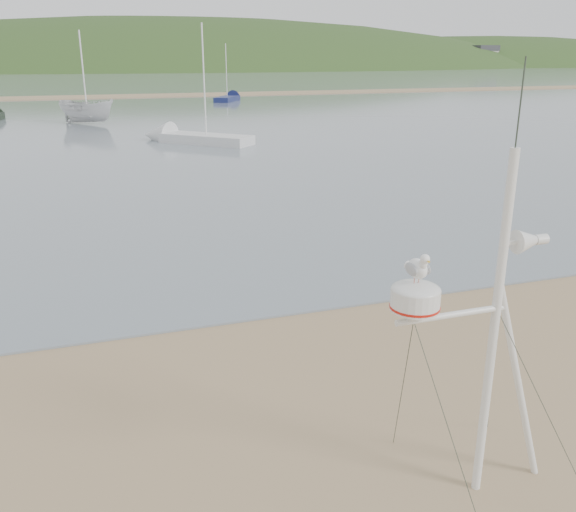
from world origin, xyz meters
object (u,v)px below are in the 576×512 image
object	(u,v)px
mast_rig	(484,404)
sailboat_white_near	(179,137)
boat_white	(85,90)
sailboat_blue_far	(231,98)

from	to	relation	value
mast_rig	sailboat_white_near	bearing A→B (deg)	86.98
mast_rig	boat_white	world-z (taller)	mast_rig
mast_rig	boat_white	xyz separation A→B (m)	(-3.05, 41.71, 1.20)
mast_rig	sailboat_blue_far	xyz separation A→B (m)	(12.32, 61.44, -0.84)
sailboat_blue_far	sailboat_white_near	bearing A→B (deg)	-108.95
sailboat_blue_far	mast_rig	bearing A→B (deg)	-101.34
sailboat_white_near	sailboat_blue_far	bearing A→B (deg)	71.05
sailboat_blue_far	boat_white	bearing A→B (deg)	-127.92
boat_white	sailboat_blue_far	xyz separation A→B (m)	(15.37, 19.73, -2.04)
boat_white	sailboat_white_near	bearing A→B (deg)	-116.40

